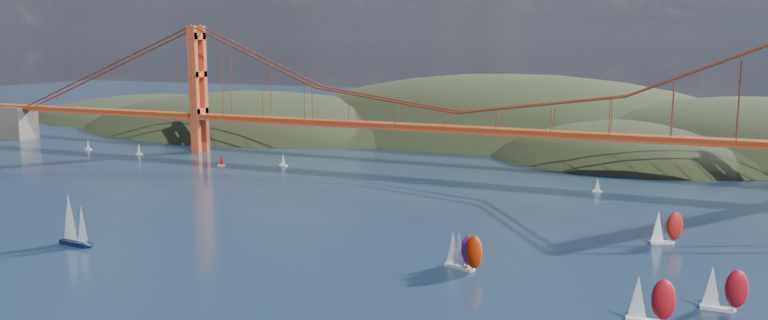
{
  "coord_description": "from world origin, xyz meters",
  "views": [
    {
      "loc": [
        85.68,
        -89.24,
        49.67
      ],
      "look_at": [
        7.95,
        90.0,
        17.81
      ],
      "focal_mm": 35.0,
      "sensor_mm": 36.0,
      "label": 1
    }
  ],
  "objects": [
    {
      "name": "distant_boat_8",
      "position": [
        54.42,
        158.16,
        2.41
      ],
      "size": [
        3.0,
        2.0,
        4.7
      ],
      "color": "silver",
      "rests_on": "ground"
    },
    {
      "name": "racer_2",
      "position": [
        90.54,
        56.33,
        4.34
      ],
      "size": [
        7.94,
        3.19,
        9.18
      ],
      "rotation": [
        0.0,
        0.0,
        0.01
      ],
      "color": "silver",
      "rests_on": "ground"
    },
    {
      "name": "sloop_navy",
      "position": [
        -53.32,
        42.29,
        6.19
      ],
      "size": [
        9.2,
        5.45,
        14.03
      ],
      "rotation": [
        0.0,
        0.0,
        -0.09
      ],
      "color": "black",
      "rests_on": "ground"
    },
    {
      "name": "racer_3",
      "position": [
        78.29,
        100.7,
        4.29
      ],
      "size": [
        8.09,
        5.71,
        9.07
      ],
      "rotation": [
        0.0,
        0.0,
        0.43
      ],
      "color": "silver",
      "rests_on": "ground"
    },
    {
      "name": "bridge",
      "position": [
        -1.75,
        180.0,
        32.23
      ],
      "size": [
        552.0,
        12.0,
        55.0
      ],
      "color": "#963011",
      "rests_on": "ground"
    },
    {
      "name": "racer_rwb",
      "position": [
        38.14,
        62.32,
        4.09
      ],
      "size": [
        7.71,
        3.94,
        8.66
      ],
      "rotation": [
        0.0,
        0.0,
        -0.18
      ],
      "color": "silver",
      "rests_on": "ground"
    },
    {
      "name": "racer_0",
      "position": [
        39.87,
        60.98,
        4.4
      ],
      "size": [
        8.32,
        5.73,
        9.32
      ],
      "rotation": [
        0.0,
        0.0,
        -0.41
      ],
      "color": "silver",
      "rests_on": "ground"
    },
    {
      "name": "distant_boat_3",
      "position": [
        -66.13,
        161.14,
        2.41
      ],
      "size": [
        3.0,
        2.0,
        4.7
      ],
      "color": "silver",
      "rests_on": "ground"
    },
    {
      "name": "racer_1",
      "position": [
        78.58,
        44.51,
        4.45
      ],
      "size": [
        8.2,
        3.36,
        9.41
      ],
      "rotation": [
        0.0,
        0.0,
        0.03
      ],
      "color": "white",
      "rests_on": "ground"
    },
    {
      "name": "distant_boat_2",
      "position": [
        -88.63,
        151.63,
        2.41
      ],
      "size": [
        3.0,
        2.0,
        4.7
      ],
      "color": "silver",
      "rests_on": "ground"
    },
    {
      "name": "headlands",
      "position": [
        44.95,
        278.29,
        -12.46
      ],
      "size": [
        725.0,
        225.0,
        96.0
      ],
      "color": "black",
      "rests_on": "ground"
    },
    {
      "name": "distant_boat_1",
      "position": [
        -138.52,
        161.54,
        2.41
      ],
      "size": [
        3.0,
        2.0,
        4.7
      ],
      "color": "silver",
      "rests_on": "ground"
    },
    {
      "name": "distant_boat_0",
      "position": [
        -169.36,
        163.56,
        2.41
      ],
      "size": [
        3.0,
        2.0,
        4.7
      ],
      "color": "silver",
      "rests_on": "ground"
    }
  ]
}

